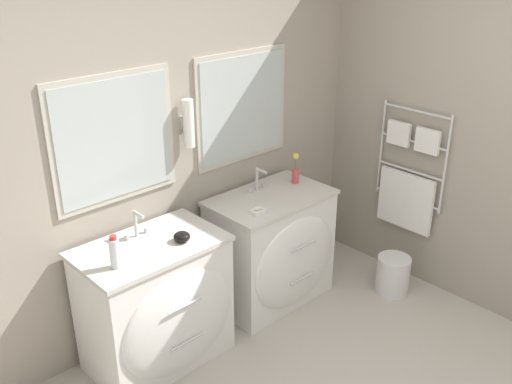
# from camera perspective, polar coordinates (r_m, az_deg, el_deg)

# --- Properties ---
(wall_back) EXTENTS (4.89, 0.15, 2.60)m
(wall_back) POSITION_cam_1_polar(r_m,az_deg,el_deg) (3.78, -8.36, 4.87)
(wall_back) COLOR #9E9384
(wall_back) RESTS_ON ground_plane
(wall_right) EXTENTS (0.13, 3.92, 2.60)m
(wall_right) POSITION_cam_1_polar(r_m,az_deg,el_deg) (4.32, 19.33, 6.00)
(wall_right) COLOR #9E9384
(wall_right) RESTS_ON ground_plane
(vanity_left) EXTENTS (0.89, 0.61, 0.85)m
(vanity_left) POSITION_cam_1_polar(r_m,az_deg,el_deg) (3.69, -9.76, -11.01)
(vanity_left) COLOR white
(vanity_left) RESTS_ON ground_plane
(vanity_right) EXTENTS (0.89, 0.61, 0.85)m
(vanity_right) POSITION_cam_1_polar(r_m,az_deg,el_deg) (4.23, 1.77, -5.67)
(vanity_right) COLOR white
(vanity_right) RESTS_ON ground_plane
(faucet_left) EXTENTS (0.17, 0.11, 0.18)m
(faucet_left) POSITION_cam_1_polar(r_m,az_deg,el_deg) (3.56, -11.85, -3.23)
(faucet_left) COLOR silver
(faucet_left) RESTS_ON vanity_left
(faucet_right) EXTENTS (0.17, 0.11, 0.18)m
(faucet_right) POSITION_cam_1_polar(r_m,az_deg,el_deg) (4.12, 0.20, 1.20)
(faucet_right) COLOR silver
(faucet_right) RESTS_ON vanity_right
(toiletry_bottle) EXTENTS (0.06, 0.06, 0.20)m
(toiletry_bottle) POSITION_cam_1_polar(r_m,az_deg,el_deg) (3.26, -13.95, -5.91)
(toiletry_bottle) COLOR silver
(toiletry_bottle) RESTS_ON vanity_left
(amenity_bowl) EXTENTS (0.10, 0.10, 0.06)m
(amenity_bowl) POSITION_cam_1_polar(r_m,az_deg,el_deg) (3.49, -7.43, -4.45)
(amenity_bowl) COLOR black
(amenity_bowl) RESTS_ON vanity_left
(flower_vase) EXTENTS (0.05, 0.05, 0.24)m
(flower_vase) POSITION_cam_1_polar(r_m,az_deg,el_deg) (4.25, 3.97, 2.13)
(flower_vase) COLOR #CC4C51
(flower_vase) RESTS_ON vanity_right
(soap_dish) EXTENTS (0.10, 0.07, 0.04)m
(soap_dish) POSITION_cam_1_polar(r_m,az_deg,el_deg) (3.81, 0.18, -1.87)
(soap_dish) COLOR white
(soap_dish) RESTS_ON vanity_right
(waste_bin) EXTENTS (0.26, 0.26, 0.30)m
(waste_bin) POSITION_cam_1_polar(r_m,az_deg,el_deg) (4.58, 13.54, -7.98)
(waste_bin) COLOR silver
(waste_bin) RESTS_ON ground_plane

